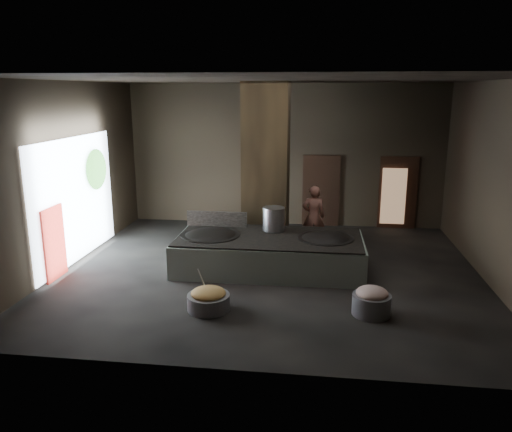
# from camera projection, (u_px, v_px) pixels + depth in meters

# --- Properties ---
(floor) EXTENTS (10.00, 9.00, 0.10)m
(floor) POSITION_uv_depth(u_px,v_px,m) (269.00, 273.00, 12.15)
(floor) COLOR black
(floor) RESTS_ON ground
(ceiling) EXTENTS (10.00, 9.00, 0.10)m
(ceiling) POSITION_uv_depth(u_px,v_px,m) (271.00, 77.00, 11.03)
(ceiling) COLOR black
(ceiling) RESTS_ON back_wall
(back_wall) EXTENTS (10.00, 0.10, 4.50)m
(back_wall) POSITION_uv_depth(u_px,v_px,m) (284.00, 155.00, 15.97)
(back_wall) COLOR black
(back_wall) RESTS_ON ground
(front_wall) EXTENTS (10.00, 0.10, 4.50)m
(front_wall) POSITION_uv_depth(u_px,v_px,m) (238.00, 234.00, 7.21)
(front_wall) COLOR black
(front_wall) RESTS_ON ground
(left_wall) EXTENTS (0.10, 9.00, 4.50)m
(left_wall) POSITION_uv_depth(u_px,v_px,m) (65.00, 175.00, 12.22)
(left_wall) COLOR black
(left_wall) RESTS_ON ground
(right_wall) EXTENTS (0.10, 9.00, 4.50)m
(right_wall) POSITION_uv_depth(u_px,v_px,m) (498.00, 185.00, 10.96)
(right_wall) COLOR black
(right_wall) RESTS_ON ground
(pillar) EXTENTS (1.20, 1.20, 4.50)m
(pillar) POSITION_uv_depth(u_px,v_px,m) (266.00, 167.00, 13.46)
(pillar) COLOR black
(pillar) RESTS_ON ground
(hearth_platform) EXTENTS (4.54, 2.20, 0.79)m
(hearth_platform) POSITION_uv_depth(u_px,v_px,m) (269.00, 254.00, 12.19)
(hearth_platform) COLOR silver
(hearth_platform) RESTS_ON ground
(platform_cap) EXTENTS (4.42, 2.12, 0.03)m
(platform_cap) POSITION_uv_depth(u_px,v_px,m) (269.00, 237.00, 12.09)
(platform_cap) COLOR black
(platform_cap) RESTS_ON hearth_platform
(wok_left) EXTENTS (1.42, 1.42, 0.39)m
(wok_left) POSITION_uv_depth(u_px,v_px,m) (210.00, 238.00, 12.23)
(wok_left) COLOR black
(wok_left) RESTS_ON hearth_platform
(wok_left_rim) EXTENTS (1.45, 1.45, 0.05)m
(wok_left_rim) POSITION_uv_depth(u_px,v_px,m) (210.00, 235.00, 12.22)
(wok_left_rim) COLOR black
(wok_left_rim) RESTS_ON hearth_platform
(wok_right) EXTENTS (1.33, 1.33, 0.37)m
(wok_right) POSITION_uv_depth(u_px,v_px,m) (325.00, 241.00, 11.98)
(wok_right) COLOR black
(wok_right) RESTS_ON hearth_platform
(wok_right_rim) EXTENTS (1.36, 1.36, 0.05)m
(wok_right_rim) POSITION_uv_depth(u_px,v_px,m) (326.00, 238.00, 11.97)
(wok_right_rim) COLOR black
(wok_right_rim) RESTS_ON hearth_platform
(stock_pot) EXTENTS (0.55, 0.55, 0.59)m
(stock_pot) POSITION_uv_depth(u_px,v_px,m) (274.00, 219.00, 12.53)
(stock_pot) COLOR #A0A2A7
(stock_pot) RESTS_ON hearth_platform
(splash_guard) EXTENTS (1.57, 0.07, 0.39)m
(splash_guard) POSITION_uv_depth(u_px,v_px,m) (217.00, 219.00, 12.94)
(splash_guard) COLOR black
(splash_guard) RESTS_ON hearth_platform
(cook) EXTENTS (0.65, 0.45, 1.72)m
(cook) POSITION_uv_depth(u_px,v_px,m) (314.00, 216.00, 13.92)
(cook) COLOR #9B5E4F
(cook) RESTS_ON ground
(veg_basin) EXTENTS (0.94, 0.94, 0.31)m
(veg_basin) POSITION_uv_depth(u_px,v_px,m) (209.00, 302.00, 9.96)
(veg_basin) COLOR slate
(veg_basin) RESTS_ON ground
(veg_fill) EXTENTS (0.70, 0.70, 0.22)m
(veg_fill) POSITION_uv_depth(u_px,v_px,m) (208.00, 293.00, 9.91)
(veg_fill) COLOR olive
(veg_fill) RESTS_ON veg_basin
(ladle) EXTENTS (0.13, 0.33, 0.61)m
(ladle) POSITION_uv_depth(u_px,v_px,m) (203.00, 281.00, 10.03)
(ladle) COLOR #A0A2A7
(ladle) RESTS_ON veg_basin
(meat_basin) EXTENTS (0.93, 0.93, 0.41)m
(meat_basin) POSITION_uv_depth(u_px,v_px,m) (371.00, 305.00, 9.73)
(meat_basin) COLOR slate
(meat_basin) RESTS_ON ground
(meat_fill) EXTENTS (0.62, 0.62, 0.24)m
(meat_fill) POSITION_uv_depth(u_px,v_px,m) (372.00, 293.00, 9.67)
(meat_fill) COLOR #A56D63
(meat_fill) RESTS_ON meat_basin
(doorway_near) EXTENTS (1.18, 0.08, 2.38)m
(doorway_near) POSITION_uv_depth(u_px,v_px,m) (321.00, 192.00, 16.00)
(doorway_near) COLOR black
(doorway_near) RESTS_ON ground
(doorway_near_glow) EXTENTS (0.90, 0.04, 2.12)m
(doorway_near_glow) POSITION_uv_depth(u_px,v_px,m) (329.00, 193.00, 16.13)
(doorway_near_glow) COLOR #8C6647
(doorway_near_glow) RESTS_ON ground
(doorway_far) EXTENTS (1.18, 0.08, 2.38)m
(doorway_far) POSITION_uv_depth(u_px,v_px,m) (398.00, 194.00, 15.70)
(doorway_far) COLOR black
(doorway_far) RESTS_ON ground
(doorway_far_glow) EXTENTS (0.75, 0.04, 1.77)m
(doorway_far_glow) POSITION_uv_depth(u_px,v_px,m) (393.00, 196.00, 15.61)
(doorway_far_glow) COLOR #8C6647
(doorway_far_glow) RESTS_ON ground
(left_opening) EXTENTS (0.04, 4.20, 3.10)m
(left_opening) POSITION_uv_depth(u_px,v_px,m) (75.00, 199.00, 12.56)
(left_opening) COLOR white
(left_opening) RESTS_ON ground
(pavilion_sliver) EXTENTS (0.05, 0.90, 1.70)m
(pavilion_sliver) POSITION_uv_depth(u_px,v_px,m) (54.00, 243.00, 11.48)
(pavilion_sliver) COLOR maroon
(pavilion_sliver) RESTS_ON ground
(tree_silhouette) EXTENTS (0.28, 1.10, 1.10)m
(tree_silhouette) POSITION_uv_depth(u_px,v_px,m) (96.00, 169.00, 13.46)
(tree_silhouette) COLOR #194714
(tree_silhouette) RESTS_ON left_opening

